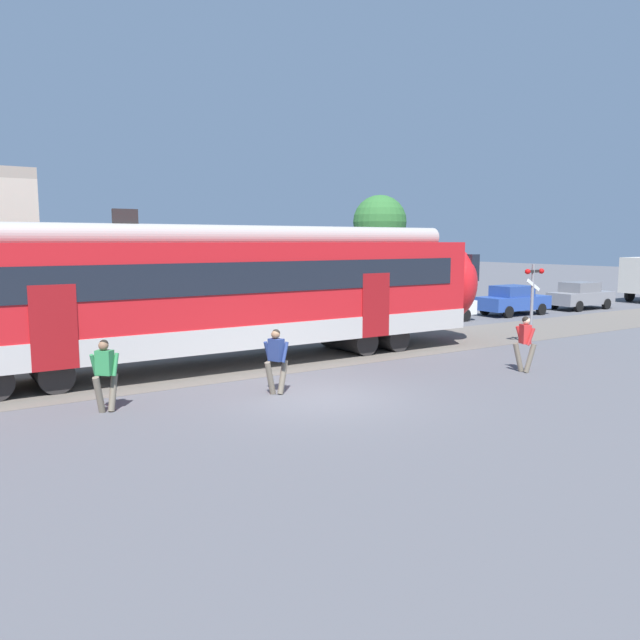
{
  "coord_description": "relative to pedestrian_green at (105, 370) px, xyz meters",
  "views": [
    {
      "loc": [
        -8.16,
        -12.58,
        3.85
      ],
      "look_at": [
        1.43,
        2.28,
        1.6
      ],
      "focal_mm": 35.0,
      "sensor_mm": 36.0,
      "label": 1
    }
  ],
  "objects": [
    {
      "name": "ground_plane",
      "position": [
        4.77,
        -1.58,
        -0.96
      ],
      "size": [
        160.0,
        160.0,
        0.0
      ],
      "primitive_type": "plane",
      "color": "#515156"
    },
    {
      "name": "pedestrian_navy",
      "position": [
        4.03,
        -0.64,
        0.0
      ],
      "size": [
        0.71,
        0.52,
        1.67
      ],
      "color": "#6B6051",
      "rests_on": "ground"
    },
    {
      "name": "street_tree_right",
      "position": [
        20.73,
        16.43,
        4.0
      ],
      "size": [
        3.29,
        3.29,
        6.64
      ],
      "color": "brown",
      "rests_on": "ground"
    },
    {
      "name": "parked_car_blue",
      "position": [
        22.64,
        7.56,
        -0.18
      ],
      "size": [
        4.03,
        1.82,
        1.54
      ],
      "color": "#284799",
      "rests_on": "ground"
    },
    {
      "name": "pedestrian_green",
      "position": [
        0.0,
        0.0,
        0.0
      ],
      "size": [
        0.68,
        0.44,
        1.67
      ],
      "color": "#6B6051",
      "rests_on": "ground"
    },
    {
      "name": "parked_car_white",
      "position": [
        17.32,
        7.81,
        -0.18
      ],
      "size": [
        4.03,
        1.81,
        1.54
      ],
      "color": "silver",
      "rests_on": "ground"
    },
    {
      "name": "pedestrian_red",
      "position": [
        11.46,
        -2.25,
        0.0
      ],
      "size": [
        0.55,
        0.66,
        1.67
      ],
      "color": "#6B6051",
      "rests_on": "ground"
    },
    {
      "name": "crossing_signal",
      "position": [
        15.44,
        0.68,
        1.05
      ],
      "size": [
        0.96,
        0.22,
        3.0
      ],
      "color": "gray",
      "rests_on": "ground"
    },
    {
      "name": "parked_car_grey",
      "position": [
        28.04,
        7.34,
        -0.18
      ],
      "size": [
        4.03,
        1.82,
        1.54
      ],
      "color": "gray",
      "rests_on": "ground"
    }
  ]
}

